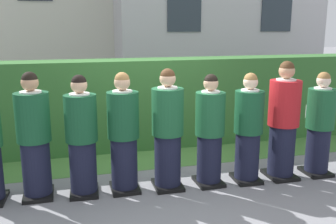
{
  "coord_description": "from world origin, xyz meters",
  "views": [
    {
      "loc": [
        -1.27,
        -4.77,
        2.16
      ],
      "look_at": [
        0.0,
        0.0,
        1.05
      ],
      "focal_mm": 40.92,
      "sensor_mm": 36.0,
      "label": 1
    }
  ],
  "objects_px": {
    "student_front_row_1": "(34,139)",
    "student_front_row_4": "(168,132)",
    "student_in_red_blazer": "(283,123)",
    "student_front_row_8": "(319,127)",
    "student_front_row_3": "(124,136)",
    "student_front_row_5": "(210,133)",
    "student_front_row_2": "(82,139)",
    "student_front_row_6": "(248,131)"
  },
  "relations": [
    {
      "from": "student_front_row_1",
      "to": "student_front_row_4",
      "type": "height_order",
      "value": "student_front_row_4"
    },
    {
      "from": "student_in_red_blazer",
      "to": "student_front_row_8",
      "type": "bearing_deg",
      "value": -2.65
    },
    {
      "from": "student_front_row_3",
      "to": "student_front_row_5",
      "type": "bearing_deg",
      "value": -4.45
    },
    {
      "from": "student_front_row_2",
      "to": "student_front_row_4",
      "type": "xyz_separation_m",
      "value": [
        1.12,
        -0.08,
        0.03
      ]
    },
    {
      "from": "student_front_row_3",
      "to": "student_front_row_6",
      "type": "distance_m",
      "value": 1.73
    },
    {
      "from": "student_front_row_4",
      "to": "student_front_row_3",
      "type": "bearing_deg",
      "value": 173.94
    },
    {
      "from": "student_front_row_6",
      "to": "student_front_row_8",
      "type": "xyz_separation_m",
      "value": [
        1.13,
        -0.03,
        -0.01
      ]
    },
    {
      "from": "student_front_row_4",
      "to": "student_in_red_blazer",
      "type": "height_order",
      "value": "student_in_red_blazer"
    },
    {
      "from": "student_front_row_4",
      "to": "student_front_row_1",
      "type": "bearing_deg",
      "value": 175.01
    },
    {
      "from": "student_front_row_1",
      "to": "student_front_row_6",
      "type": "height_order",
      "value": "student_front_row_1"
    },
    {
      "from": "student_front_row_3",
      "to": "student_front_row_8",
      "type": "height_order",
      "value": "student_front_row_3"
    },
    {
      "from": "student_front_row_1",
      "to": "student_front_row_2",
      "type": "xyz_separation_m",
      "value": [
        0.58,
        -0.07,
        -0.02
      ]
    },
    {
      "from": "student_in_red_blazer",
      "to": "student_front_row_8",
      "type": "height_order",
      "value": "student_in_red_blazer"
    },
    {
      "from": "student_front_row_1",
      "to": "student_front_row_4",
      "type": "xyz_separation_m",
      "value": [
        1.7,
        -0.15,
        0.0
      ]
    },
    {
      "from": "student_front_row_4",
      "to": "student_front_row_8",
      "type": "height_order",
      "value": "student_front_row_4"
    },
    {
      "from": "student_front_row_1",
      "to": "student_front_row_8",
      "type": "relative_size",
      "value": 1.06
    },
    {
      "from": "student_front_row_1",
      "to": "student_front_row_2",
      "type": "relative_size",
      "value": 1.03
    },
    {
      "from": "student_front_row_3",
      "to": "student_front_row_6",
      "type": "relative_size",
      "value": 1.03
    },
    {
      "from": "student_front_row_5",
      "to": "student_front_row_6",
      "type": "relative_size",
      "value": 1.0
    },
    {
      "from": "student_front_row_5",
      "to": "student_front_row_8",
      "type": "xyz_separation_m",
      "value": [
        1.69,
        -0.07,
        -0.01
      ]
    },
    {
      "from": "student_front_row_2",
      "to": "student_front_row_5",
      "type": "distance_m",
      "value": 1.71
    },
    {
      "from": "student_front_row_2",
      "to": "student_front_row_3",
      "type": "height_order",
      "value": "student_front_row_3"
    },
    {
      "from": "student_front_row_3",
      "to": "student_front_row_6",
      "type": "bearing_deg",
      "value": -4.27
    },
    {
      "from": "student_front_row_3",
      "to": "student_front_row_5",
      "type": "xyz_separation_m",
      "value": [
        1.17,
        -0.09,
        -0.02
      ]
    },
    {
      "from": "student_front_row_8",
      "to": "student_front_row_2",
      "type": "bearing_deg",
      "value": 177.1
    },
    {
      "from": "student_front_row_4",
      "to": "student_front_row_8",
      "type": "distance_m",
      "value": 2.28
    },
    {
      "from": "student_front_row_2",
      "to": "student_front_row_5",
      "type": "bearing_deg",
      "value": -3.54
    },
    {
      "from": "student_front_row_3",
      "to": "student_front_row_8",
      "type": "xyz_separation_m",
      "value": [
        2.86,
        -0.16,
        -0.03
      ]
    },
    {
      "from": "student_front_row_1",
      "to": "student_front_row_5",
      "type": "xyz_separation_m",
      "value": [
        2.28,
        -0.18,
        -0.04
      ]
    },
    {
      "from": "student_front_row_5",
      "to": "student_in_red_blazer",
      "type": "distance_m",
      "value": 1.1
    },
    {
      "from": "student_front_row_1",
      "to": "student_front_row_2",
      "type": "distance_m",
      "value": 0.59
    },
    {
      "from": "student_front_row_3",
      "to": "student_front_row_4",
      "type": "relative_size",
      "value": 0.98
    },
    {
      "from": "student_front_row_6",
      "to": "student_front_row_8",
      "type": "distance_m",
      "value": 1.13
    },
    {
      "from": "student_front_row_2",
      "to": "student_front_row_4",
      "type": "distance_m",
      "value": 1.12
    },
    {
      "from": "student_front_row_2",
      "to": "student_front_row_4",
      "type": "relative_size",
      "value": 0.97
    },
    {
      "from": "student_front_row_3",
      "to": "student_front_row_5",
      "type": "distance_m",
      "value": 1.17
    },
    {
      "from": "student_in_red_blazer",
      "to": "student_front_row_1",
      "type": "bearing_deg",
      "value": 176.34
    },
    {
      "from": "student_front_row_3",
      "to": "student_in_red_blazer",
      "type": "height_order",
      "value": "student_in_red_blazer"
    },
    {
      "from": "student_front_row_4",
      "to": "student_front_row_6",
      "type": "height_order",
      "value": "student_front_row_4"
    },
    {
      "from": "student_front_row_2",
      "to": "student_front_row_4",
      "type": "bearing_deg",
      "value": -3.9
    },
    {
      "from": "student_in_red_blazer",
      "to": "student_front_row_5",
      "type": "bearing_deg",
      "value": 177.95
    },
    {
      "from": "student_front_row_4",
      "to": "student_front_row_2",
      "type": "bearing_deg",
      "value": 176.1
    }
  ]
}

